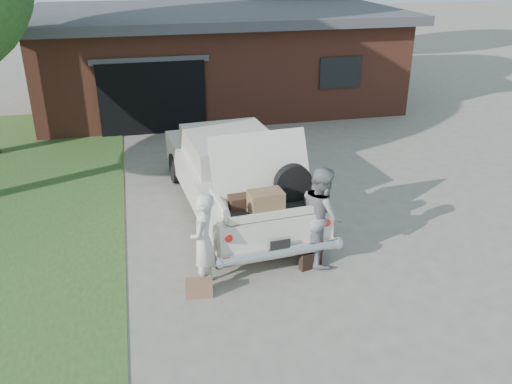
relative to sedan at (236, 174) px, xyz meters
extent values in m
plane|color=gray|center=(0.09, -2.18, -0.83)|extent=(90.00, 90.00, 0.00)
cube|color=brown|center=(1.09, 9.32, 0.67)|extent=(12.00, 7.00, 3.00)
cube|color=#4C4C51|center=(1.09, 9.32, 2.32)|extent=(12.80, 7.80, 0.30)
cube|color=black|center=(-1.41, 5.87, 0.27)|extent=(3.20, 0.30, 2.20)
cube|color=#4C4C51|center=(-1.41, 5.80, 1.42)|extent=(3.50, 0.12, 0.18)
cube|color=black|center=(4.59, 5.80, 0.77)|extent=(1.40, 0.08, 1.00)
cylinder|color=#38281E|center=(5.61, 14.86, 1.69)|extent=(0.44, 0.44, 5.03)
cube|color=beige|center=(-0.01, 0.05, -0.14)|extent=(2.56, 5.65, 0.71)
cube|color=#BDB4A6|center=(-0.03, 0.37, 0.49)|extent=(2.00, 2.35, 0.57)
cube|color=black|center=(-0.13, 1.41, 0.47)|extent=(1.70, 0.24, 0.48)
cube|color=black|center=(0.06, -0.66, 0.47)|extent=(1.70, 0.24, 0.48)
cylinder|color=black|center=(-0.80, -1.90, -0.47)|extent=(0.30, 0.74, 0.72)
cylinder|color=black|center=(1.12, -1.73, -0.47)|extent=(0.30, 0.74, 0.72)
cylinder|color=black|center=(-1.13, 1.82, -0.47)|extent=(0.30, 0.74, 0.72)
cylinder|color=black|center=(0.79, 1.99, -0.47)|extent=(0.30, 0.74, 0.72)
cylinder|color=silver|center=(0.24, -2.74, -0.39)|extent=(2.26, 0.39, 0.20)
cylinder|color=#A5140F|center=(-0.66, -2.74, 0.03)|extent=(0.14, 0.12, 0.13)
cylinder|color=#A5140F|center=(1.13, -2.59, 0.03)|extent=(0.14, 0.12, 0.13)
cube|color=black|center=(0.24, -2.76, -0.22)|extent=(0.37, 0.05, 0.19)
cube|color=black|center=(0.18, -2.03, 0.24)|extent=(1.80, 1.35, 0.04)
cube|color=beige|center=(-0.70, -2.11, 0.35)|extent=(0.17, 1.21, 0.20)
cube|color=beige|center=(1.05, -1.95, 0.35)|extent=(0.17, 1.21, 0.20)
cube|color=beige|center=(0.23, -2.63, 0.30)|extent=(1.76, 0.22, 0.13)
cube|color=beige|center=(0.15, -1.70, 0.83)|extent=(1.89, 0.73, 1.16)
cube|color=#432A1D|center=(-0.22, -2.03, 0.36)|extent=(0.66, 0.45, 0.20)
cube|color=olive|center=(0.06, -2.43, 0.46)|extent=(0.61, 0.43, 0.40)
cube|color=black|center=(0.32, -1.83, 0.36)|extent=(0.67, 0.47, 0.20)
cylinder|color=black|center=(0.66, -2.04, 0.60)|extent=(0.70, 0.24, 0.69)
imported|color=beige|center=(-1.09, -2.81, 0.04)|extent=(0.62, 0.74, 1.73)
imported|color=gray|center=(1.09, -2.43, 0.09)|extent=(0.71, 0.91, 1.84)
cube|color=brown|center=(-1.23, -3.10, -0.66)|extent=(0.46, 0.20, 0.34)
cube|color=black|center=(0.84, -2.67, -0.67)|extent=(0.44, 0.24, 0.32)
camera|label=1|loc=(-2.00, -10.58, 4.48)|focal=38.00mm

